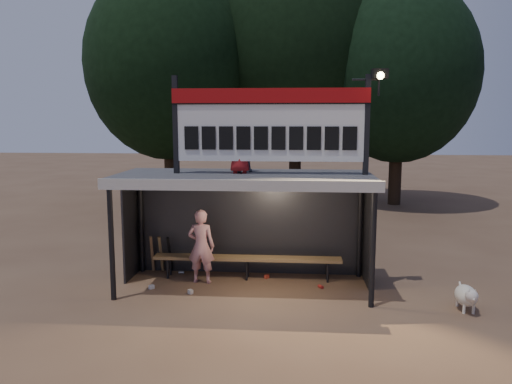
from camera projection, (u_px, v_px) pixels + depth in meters
ground at (245, 287)px, 10.14m from camera, size 80.00×80.00×0.00m
player at (201, 246)px, 10.33m from camera, size 0.59×0.42×1.55m
child_a at (240, 146)px, 10.12m from camera, size 0.63×0.57×1.06m
child_b at (240, 148)px, 9.82m from camera, size 0.50×0.34×1.01m
dugout_shelter at (246, 196)px, 10.11m from camera, size 5.10×2.08×2.32m
scoreboard_assembly at (273, 122)px, 9.61m from camera, size 4.10×0.27×1.99m
bench at (247, 259)px, 10.62m from camera, size 4.00×0.35×0.48m
tree_left at (168, 65)px, 19.52m from camera, size 6.46×6.46×9.27m
tree_mid at (296, 51)px, 20.52m from camera, size 7.22×7.22×10.36m
tree_right at (399, 73)px, 19.37m from camera, size 6.08×6.08×8.72m
dog at (467, 296)px, 8.84m from camera, size 0.36×0.81×0.49m
bats at (161, 254)px, 11.03m from camera, size 0.48×0.32×0.84m
litter at (221, 283)px, 10.30m from camera, size 3.52×1.33×0.08m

